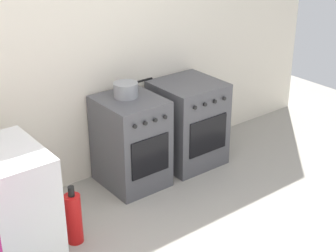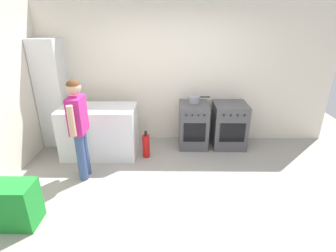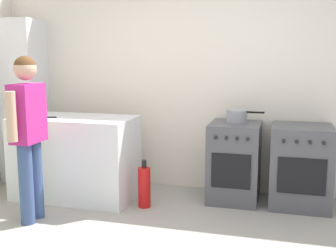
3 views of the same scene
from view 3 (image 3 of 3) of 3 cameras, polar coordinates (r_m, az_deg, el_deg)
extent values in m
cube|color=silver|center=(4.91, 5.67, 6.43)|extent=(6.00, 0.10, 2.60)
cube|color=silver|center=(4.76, -12.40, -4.19)|extent=(1.30, 0.70, 0.90)
cube|color=#4C4C51|center=(4.63, 8.99, -4.80)|extent=(0.53, 0.60, 0.85)
cube|color=black|center=(4.34, 8.51, -6.08)|extent=(0.40, 0.01, 0.36)
cylinder|color=black|center=(4.44, 7.42, 0.19)|extent=(0.17, 0.17, 0.01)
cylinder|color=black|center=(4.41, 10.49, 0.06)|extent=(0.17, 0.17, 0.01)
cylinder|color=black|center=(4.67, 7.84, 0.64)|extent=(0.17, 0.17, 0.01)
cylinder|color=black|center=(4.65, 10.76, 0.52)|extent=(0.17, 0.17, 0.01)
cylinder|color=black|center=(4.27, 6.48, -1.59)|extent=(0.04, 0.02, 0.04)
cylinder|color=black|center=(4.26, 7.90, -1.66)|extent=(0.04, 0.02, 0.04)
cylinder|color=black|center=(4.25, 9.32, -1.73)|extent=(0.04, 0.02, 0.04)
cylinder|color=black|center=(4.24, 10.75, -1.79)|extent=(0.04, 0.02, 0.04)
cube|color=#4C4C51|center=(4.60, 17.53, -5.19)|extent=(0.61, 0.60, 0.85)
cube|color=black|center=(4.31, 17.64, -6.51)|extent=(0.46, 0.01, 0.36)
cylinder|color=black|center=(4.40, 16.06, -0.19)|extent=(0.20, 0.20, 0.01)
cylinder|color=black|center=(4.41, 19.62, -0.34)|extent=(0.20, 0.20, 0.01)
cylinder|color=black|center=(4.63, 16.04, 0.29)|extent=(0.20, 0.20, 0.01)
cylinder|color=black|center=(4.65, 19.43, 0.14)|extent=(0.20, 0.20, 0.01)
cylinder|color=black|center=(4.22, 15.39, -2.00)|extent=(0.04, 0.02, 0.04)
cylinder|color=black|center=(4.23, 17.04, -2.07)|extent=(0.04, 0.02, 0.04)
cylinder|color=black|center=(4.23, 18.69, -2.14)|extent=(0.04, 0.02, 0.04)
cylinder|color=black|center=(4.24, 20.34, -2.21)|extent=(0.04, 0.02, 0.04)
cylinder|color=gray|center=(4.59, 9.29, 1.34)|extent=(0.22, 0.22, 0.13)
cylinder|color=black|center=(4.57, 11.80, 1.82)|extent=(0.18, 0.02, 0.02)
cube|color=silver|center=(4.72, -17.37, 1.09)|extent=(0.20, 0.10, 0.01)
cube|color=black|center=(4.69, -15.53, 1.16)|extent=(0.11, 0.06, 0.01)
cube|color=silver|center=(4.86, -18.44, 1.26)|extent=(0.10, 0.04, 0.01)
cube|color=black|center=(4.82, -17.32, 1.28)|extent=(0.11, 0.04, 0.01)
cylinder|color=#384C7A|center=(4.15, -18.66, -7.47)|extent=(0.13, 0.13, 0.76)
cylinder|color=#384C7A|center=(4.27, -17.45, -6.91)|extent=(0.13, 0.13, 0.76)
cube|color=#B7267A|center=(4.08, -18.51, 1.65)|extent=(0.20, 0.34, 0.54)
cylinder|color=tan|center=(3.88, -20.47, 1.19)|extent=(0.09, 0.09, 0.44)
cylinder|color=tan|center=(4.28, -16.72, 2.09)|extent=(0.09, 0.09, 0.44)
sphere|color=tan|center=(4.05, -18.80, 7.33)|extent=(0.21, 0.21, 0.21)
sphere|color=brown|center=(4.05, -18.82, 7.61)|extent=(0.20, 0.20, 0.20)
cylinder|color=red|center=(4.41, -3.23, -8.29)|extent=(0.13, 0.13, 0.42)
cylinder|color=black|center=(4.35, -3.27, -5.15)|extent=(0.05, 0.05, 0.08)
cube|color=silver|center=(5.57, -18.97, 3.21)|extent=(0.48, 0.44, 2.00)
camera|label=1|loc=(3.14, -59.75, 23.27)|focal=55.00mm
camera|label=2|loc=(1.24, -93.10, 40.76)|focal=28.00mm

